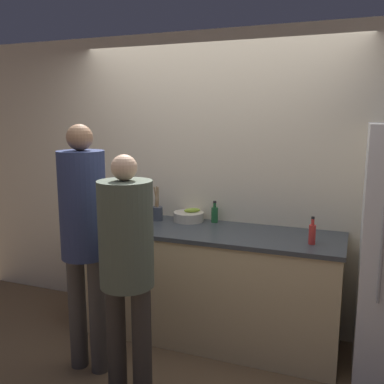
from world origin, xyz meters
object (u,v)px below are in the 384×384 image
(bottle_green, at_px, (215,214))
(cup_white, at_px, (121,211))
(bottle_red, at_px, (312,233))
(person_center, at_px, (127,257))
(person_left, at_px, (84,230))
(fruit_bowl, at_px, (189,216))
(utensil_crock, at_px, (157,212))

(bottle_green, bearing_deg, cup_white, -174.29)
(bottle_red, height_order, cup_white, bottle_red)
(person_center, relative_size, bottle_red, 7.96)
(person_left, xyz_separation_m, bottle_green, (0.65, 1.02, -0.05))
(person_left, bearing_deg, fruit_bowl, 66.73)
(utensil_crock, distance_m, cup_white, 0.38)
(utensil_crock, distance_m, bottle_red, 1.40)
(fruit_bowl, bearing_deg, utensil_crock, -166.29)
(fruit_bowl, relative_size, cup_white, 2.95)
(person_center, height_order, cup_white, person_center)
(person_left, height_order, cup_white, person_left)
(fruit_bowl, distance_m, utensil_crock, 0.29)
(person_center, distance_m, cup_white, 1.29)
(bottle_red, height_order, bottle_green, bottle_red)
(bottle_green, xyz_separation_m, cup_white, (-0.89, -0.09, -0.03))
(person_left, height_order, utensil_crock, person_left)
(utensil_crock, bearing_deg, cup_white, 177.03)
(cup_white, bearing_deg, bottle_green, 5.71)
(person_left, height_order, bottle_red, person_left)
(bottle_green, height_order, cup_white, bottle_green)
(fruit_bowl, relative_size, bottle_green, 1.42)
(person_left, distance_m, bottle_green, 1.21)
(utensil_crock, relative_size, bottle_green, 1.60)
(bottle_red, xyz_separation_m, bottle_green, (-0.87, 0.36, -0.01))
(fruit_bowl, distance_m, cup_white, 0.66)
(person_center, distance_m, fruit_bowl, 1.15)
(person_center, xyz_separation_m, utensil_crock, (-0.30, 1.08, 0.04))
(person_left, distance_m, cup_white, 0.96)
(person_left, distance_m, fruit_bowl, 1.07)
(fruit_bowl, relative_size, bottle_red, 1.31)
(fruit_bowl, height_order, cup_white, fruit_bowl)
(person_center, distance_m, utensil_crock, 1.12)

